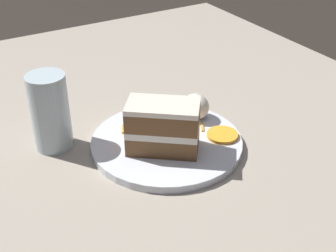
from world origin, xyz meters
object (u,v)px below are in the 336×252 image
at_px(cake_slice, 165,126).
at_px(cream_dollop, 196,106).
at_px(orange_garnish, 222,135).
at_px(plate, 168,144).
at_px(drinking_glass, 51,117).

xyz_separation_m(cake_slice, cream_dollop, (-0.05, 0.09, -0.02)).
height_order(cake_slice, cream_dollop, cake_slice).
xyz_separation_m(cream_dollop, orange_garnish, (0.07, 0.00, -0.02)).
bearing_deg(orange_garnish, plate, -112.37).
bearing_deg(plate, drinking_glass, -122.51).
bearing_deg(orange_garnish, cake_slice, -101.25).
bearing_deg(plate, cream_dollop, 116.38).
distance_m(plate, cake_slice, 0.05).
xyz_separation_m(plate, orange_garnish, (0.03, 0.08, 0.01)).
relative_size(cake_slice, drinking_glass, 0.98).
relative_size(plate, cream_dollop, 5.01).
bearing_deg(cream_dollop, drinking_glass, -104.37).
bearing_deg(cake_slice, cream_dollop, -22.09).
height_order(cake_slice, drinking_glass, drinking_glass).
distance_m(cake_slice, orange_garnish, 0.11).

